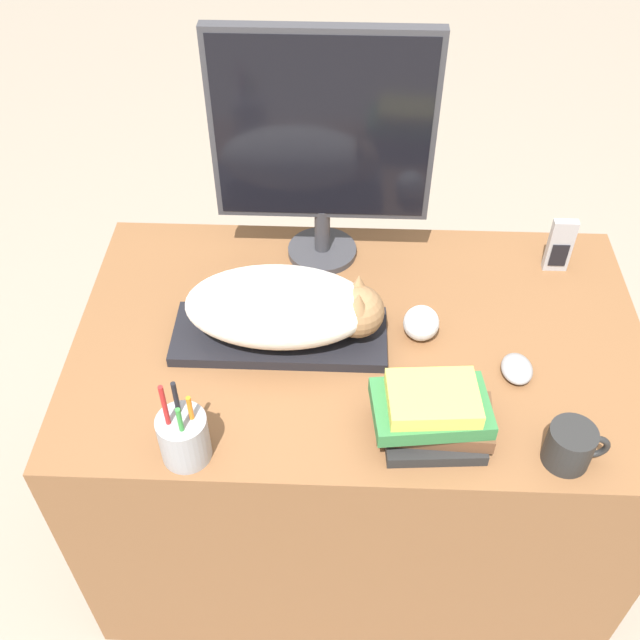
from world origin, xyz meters
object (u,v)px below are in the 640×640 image
Objects in this scene: computer_mouse at (517,369)px; book_stack at (432,413)px; coffee_mug at (571,446)px; phone at (560,246)px; cat at (287,307)px; baseball at (421,323)px; keyboard at (280,336)px; monitor at (322,137)px; pen_cup at (184,437)px.

book_stack reaches higher than computer_mouse.
phone reaches higher than coffee_mug.
computer_mouse is at bearing 106.82° from coffee_mug.
cat is at bearing -157.01° from phone.
phone reaches higher than baseball.
coffee_mug is 0.54m from phone.
computer_mouse is 0.36m from phone.
baseball reaches higher than keyboard.
computer_mouse is (0.48, -0.08, 0.00)m from keyboard.
baseball is 0.56× the size of phone.
coffee_mug is at bearing -50.45° from monitor.
cat is 0.37m from monitor.
baseball is 0.25m from book_stack.
phone is 0.58m from book_stack.
baseball is at bearing 151.88° from computer_mouse.
keyboard is 0.33m from pen_cup.
baseball is 0.33× the size of book_stack.
coffee_mug is 0.85× the size of phone.
monitor is at bearing 138.24° from computer_mouse.
coffee_mug is at bearing -12.02° from book_stack.
book_stack is (-0.32, -0.48, -0.01)m from phone.
pen_cup reaches higher than baseball.
cat reaches higher than book_stack.
book_stack is (0.22, -0.51, -0.26)m from monitor.
phone is at bearing 35.39° from baseball.
pen_cup is 0.95m from phone.
cat is at bearing 141.15° from book_stack.
computer_mouse is 1.09× the size of baseball.
baseball is (0.30, 0.02, 0.03)m from keyboard.
keyboard is 0.30m from baseball.
pen_cup is 2.63× the size of baseball.
keyboard is at bearing 63.32° from pen_cup.
pen_cup reaches higher than coffee_mug.
cat is at bearing 170.76° from computer_mouse.
cat is 0.48m from computer_mouse.
phone is at bearing 22.99° from cat.
pen_cup is (-0.17, -0.30, -0.04)m from cat.
phone is at bearing 35.61° from pen_cup.
monitor reaches higher than keyboard.
baseball is at bearing -144.61° from phone.
coffee_mug is (0.53, -0.28, -0.06)m from cat.
cat is 0.73× the size of monitor.
baseball is at bearing 129.40° from coffee_mug.
pen_cup is 0.45m from book_stack.
phone is (0.33, 0.23, 0.03)m from baseball.
coffee_mug is 0.69m from pen_cup.
book_stack is at bearing -37.12° from keyboard.
computer_mouse is 0.24m from book_stack.
keyboard is 0.81× the size of monitor.
keyboard is 1.11× the size of cat.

